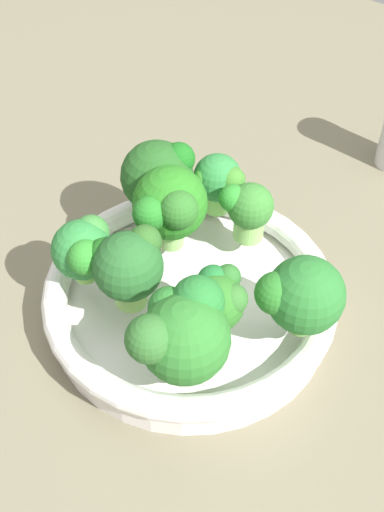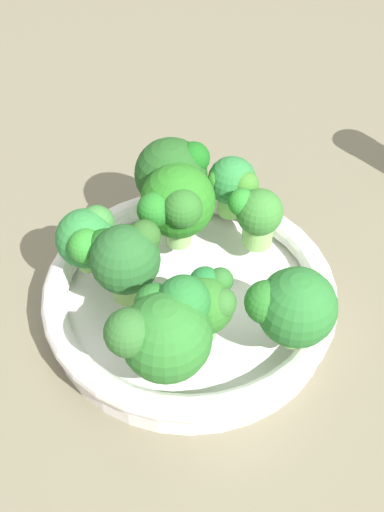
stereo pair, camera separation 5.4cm
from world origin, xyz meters
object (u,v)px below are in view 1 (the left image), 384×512
at_px(broccoli_floret_2, 300,296).
at_px(broccoli_floret_3, 84,249).
at_px(broccoli_floret_0, 128,265).
at_px(broccoli_floret_4, 218,180).
at_px(broccoli_floret_7, 159,177).
at_px(broccoli_floret_8, 248,208).
at_px(broccoli_floret_1, 182,332).
at_px(broccoli_floret_6, 217,300).
at_px(bowl, 192,295).
at_px(broccoli_floret_5, 170,205).

relative_size(broccoli_floret_2, broccoli_floret_3, 1.17).
bearing_deg(broccoli_floret_0, broccoli_floret_4, 2.59).
relative_size(broccoli_floret_0, broccoli_floret_7, 0.91).
bearing_deg(broccoli_floret_7, broccoli_floret_8, -73.18).
relative_size(broccoli_floret_1, broccoli_floret_3, 1.44).
relative_size(broccoli_floret_6, broccoli_floret_7, 0.77).
height_order(broccoli_floret_0, broccoli_floret_2, broccoli_floret_0).
xyz_separation_m(broccoli_floret_6, broccoli_floret_8, (0.10, 0.04, -0.00)).
distance_m(broccoli_floret_4, broccoli_floret_7, 0.05).
bearing_deg(broccoli_floret_6, broccoli_floret_1, -178.86).
xyz_separation_m(broccoli_floret_2, broccoli_floret_3, (-0.06, 0.17, -0.00)).
relative_size(broccoli_floret_2, broccoli_floret_8, 1.21).
bearing_deg(broccoli_floret_6, broccoli_floret_3, 98.80).
xyz_separation_m(broccoli_floret_2, broccoli_floret_7, (0.04, 0.17, 0.01)).
relative_size(bowl, broccoli_floret_6, 4.27).
xyz_separation_m(broccoli_floret_4, broccoli_floret_6, (-0.12, -0.08, 0.00)).
bearing_deg(broccoli_floret_6, broccoli_floret_5, 58.47).
bearing_deg(broccoli_floret_0, broccoli_floret_3, 93.71).
height_order(broccoli_floret_2, broccoli_floret_7, broccoli_floret_7).
height_order(broccoli_floret_3, broccoli_floret_8, broccoli_floret_3).
bearing_deg(broccoli_floret_3, broccoli_floret_6, -81.20).
bearing_deg(broccoli_floret_2, broccoli_floret_3, 109.43).
bearing_deg(broccoli_floret_3, broccoli_floret_4, -15.98).
height_order(broccoli_floret_3, broccoli_floret_7, broccoli_floret_7).
height_order(bowl, broccoli_floret_5, broccoli_floret_5).
height_order(broccoli_floret_3, broccoli_floret_5, broccoli_floret_5).
xyz_separation_m(broccoli_floret_1, broccoli_floret_4, (0.16, 0.08, -0.01)).
bearing_deg(broccoli_floret_7, broccoli_floret_5, -129.62).
distance_m(broccoli_floret_2, broccoli_floret_8, 0.11).
distance_m(broccoli_floret_1, broccoli_floret_2, 0.10).
relative_size(broccoli_floret_3, broccoli_floret_8, 1.03).
bearing_deg(broccoli_floret_3, broccoli_floret_5, -25.40).
bearing_deg(broccoli_floret_6, broccoli_floret_2, -49.93).
bearing_deg(broccoli_floret_4, broccoli_floret_0, -177.41).
distance_m(broccoli_floret_6, broccoli_floret_8, 0.11).
relative_size(broccoli_floret_1, broccoli_floret_8, 1.48).
distance_m(bowl, broccoli_floret_1, 0.11).
bearing_deg(broccoli_floret_1, broccoli_floret_8, 15.47).
bearing_deg(broccoli_floret_3, broccoli_floret_2, -70.57).
bearing_deg(broccoli_floret_4, broccoli_floret_5, 175.50).
bearing_deg(broccoli_floret_3, broccoli_floret_1, -102.09).
relative_size(broccoli_floret_0, broccoli_floret_2, 1.03).
bearing_deg(broccoli_floret_7, broccoli_floret_4, -45.90).
distance_m(broccoli_floret_1, broccoli_floret_8, 0.15).
relative_size(broccoli_floret_2, broccoli_floret_4, 1.15).
height_order(bowl, broccoli_floret_6, broccoli_floret_6).
height_order(broccoli_floret_5, broccoli_floret_8, broccoli_floret_5).
bearing_deg(bowl, broccoli_floret_7, 55.98).
height_order(broccoli_floret_1, broccoli_floret_4, broccoli_floret_1).
distance_m(broccoli_floret_7, broccoli_floret_8, 0.08).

